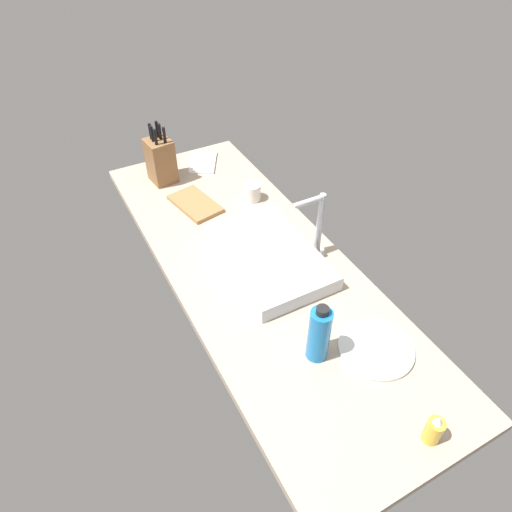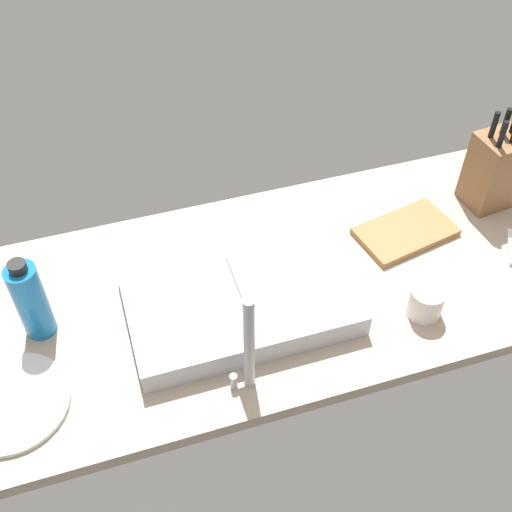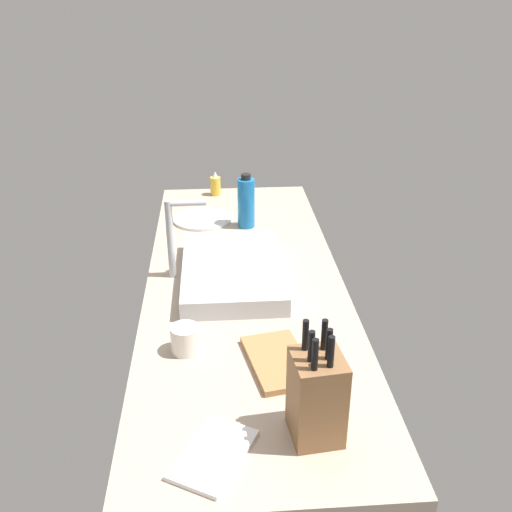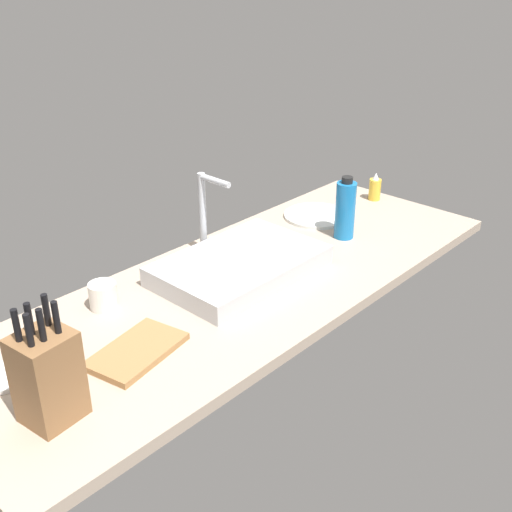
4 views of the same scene
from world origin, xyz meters
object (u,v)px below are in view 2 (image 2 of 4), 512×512
object	(u,v)px
knife_block	(494,169)
water_bottle	(31,300)
sink_basin	(239,299)
coffee_mug	(426,302)
faucet	(246,332)
cutting_board	(405,232)
dinner_plate	(11,403)

from	to	relation	value
knife_block	water_bottle	size ratio (longest dim) A/B	1.27
sink_basin	water_bottle	bearing A→B (deg)	-9.38
sink_basin	coffee_mug	bearing A→B (deg)	160.40
knife_block	coffee_mug	size ratio (longest dim) A/B	3.58
coffee_mug	sink_basin	bearing A→B (deg)	-19.60
faucet	coffee_mug	size ratio (longest dim) A/B	3.48
faucet	water_bottle	xyz separation A→B (cm)	(41.23, -26.39, -5.77)
water_bottle	coffee_mug	xyz separation A→B (cm)	(-85.77, 21.93, -6.53)
cutting_board	coffee_mug	world-z (taller)	coffee_mug
water_bottle	sink_basin	bearing A→B (deg)	170.62
cutting_board	coffee_mug	distance (cm)	26.22
faucet	cutting_board	distance (cm)	61.83
cutting_board	dinner_plate	xyz separation A→B (cm)	(101.11, 21.02, -0.30)
faucet	water_bottle	bearing A→B (deg)	-32.62
knife_block	cutting_board	bearing A→B (deg)	4.97
sink_basin	dinner_plate	distance (cm)	53.83
dinner_plate	coffee_mug	size ratio (longest dim) A/B	3.07
dinner_plate	knife_block	bearing A→B (deg)	-168.31
knife_block	cutting_board	xyz separation A→B (cm)	(26.74, 5.44, -10.07)
faucet	knife_block	distance (cm)	86.46
dinner_plate	faucet	bearing A→B (deg)	170.34
sink_basin	water_bottle	world-z (taller)	water_bottle
knife_block	coffee_mug	distance (cm)	46.44
sink_basin	cutting_board	xyz separation A→B (cm)	(-48.40, -10.39, -2.23)
water_bottle	coffee_mug	world-z (taller)	water_bottle
sink_basin	dinner_plate	bearing A→B (deg)	11.39
knife_block	cutting_board	size ratio (longest dim) A/B	1.14
water_bottle	faucet	bearing A→B (deg)	147.38
cutting_board	water_bottle	xyz separation A→B (cm)	(93.47, 2.95, 9.53)
faucet	coffee_mug	xyz separation A→B (cm)	(-44.54, -4.45, -12.30)
water_bottle	cutting_board	bearing A→B (deg)	-178.19
faucet	cutting_board	xyz separation A→B (cm)	(-52.24, -29.34, -15.30)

